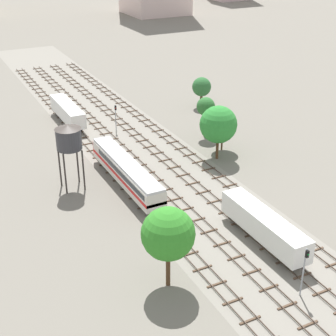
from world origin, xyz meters
name	(u,v)px	position (x,y,z in m)	size (l,w,h in m)	color
ground_plane	(144,155)	(0.00, 56.00, 0.00)	(480.00, 480.00, 0.00)	slate
ballast_bed	(144,155)	(0.00, 56.00, 0.00)	(17.45, 176.00, 0.01)	gray
track_far_left	(103,160)	(-6.72, 57.00, 0.14)	(2.40, 126.00, 0.29)	#47382D
track_left	(129,155)	(-2.24, 57.00, 0.14)	(2.40, 126.00, 0.29)	#47382D
track_centre_left	(153,150)	(2.24, 57.00, 0.14)	(2.40, 126.00, 0.29)	#47382D
track_centre	(177,145)	(6.72, 57.00, 0.14)	(2.40, 126.00, 0.29)	#47382D
freight_boxcar_centre_left_nearest	(264,225)	(2.25, 26.65, 2.45)	(2.87, 14.00, 3.60)	white
diesel_railcar_far_left_near	(126,171)	(-6.72, 46.96, 2.60)	(2.96, 20.50, 3.80)	beige
freight_boxcar_far_left_mid	(68,111)	(-6.72, 75.73, 2.45)	(2.87, 14.00, 3.60)	white
water_tower	(69,138)	(-13.71, 50.33, 7.71)	(3.71, 3.71, 9.57)	#2D2826
signal_post_nearest	(116,114)	(0.00, 68.07, 3.19)	(0.28, 0.47, 4.98)	gray
signal_post_near	(304,267)	(0.00, 17.19, 3.62)	(0.28, 0.47, 5.72)	gray
lineside_tree_0	(223,122)	(12.61, 51.99, 4.92)	(4.45, 4.45, 7.15)	#4C331E
lineside_tree_1	(168,234)	(-11.31, 24.85, 6.34)	(5.53, 5.53, 9.13)	#4C331E
lineside_tree_2	(202,87)	(20.63, 72.51, 4.31)	(3.89, 3.89, 6.29)	#4C331E
lineside_tree_3	(206,107)	(13.02, 58.22, 5.62)	(3.25, 3.25, 7.33)	#4C331E
lineside_tree_4	(218,125)	(10.08, 49.45, 5.86)	(5.97, 5.97, 8.86)	#4C331E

